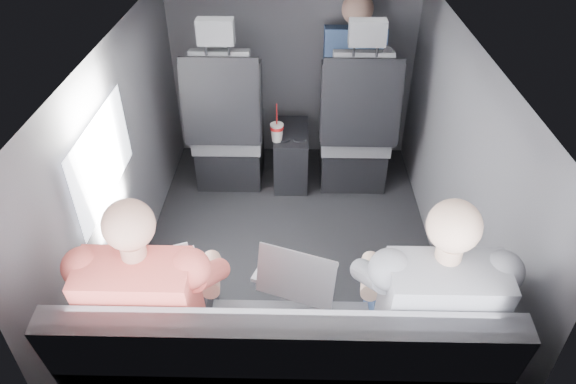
{
  "coord_description": "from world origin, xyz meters",
  "views": [
    {
      "loc": [
        0.05,
        -2.35,
        2.2
      ],
      "look_at": [
        -0.0,
        -0.05,
        0.53
      ],
      "focal_mm": 32.0,
      "sensor_mm": 36.0,
      "label": 1
    }
  ],
  "objects_px": {
    "front_seat_right": "(355,135)",
    "laptop_black": "(418,275)",
    "laptop_white": "(163,271)",
    "passenger_rear_right": "(423,309)",
    "center_console": "(291,155)",
    "passenger_front_right": "(353,72)",
    "passenger_rear_left": "(159,306)",
    "front_seat_left": "(228,133)",
    "rear_bench": "(284,376)",
    "soda_cup": "(277,132)",
    "laptop_silver": "(295,274)"
  },
  "relations": [
    {
      "from": "front_seat_right",
      "to": "laptop_black",
      "type": "relative_size",
      "value": 3.3
    },
    {
      "from": "laptop_white",
      "to": "passenger_rear_right",
      "type": "relative_size",
      "value": 0.3
    },
    {
      "from": "passenger_rear_right",
      "to": "center_console",
      "type": "bearing_deg",
      "value": 106.66
    },
    {
      "from": "passenger_rear_right",
      "to": "passenger_front_right",
      "type": "bearing_deg",
      "value": 93.38
    },
    {
      "from": "laptop_black",
      "to": "passenger_rear_left",
      "type": "relative_size",
      "value": 0.31
    },
    {
      "from": "front_seat_left",
      "to": "center_console",
      "type": "height_order",
      "value": "front_seat_left"
    },
    {
      "from": "passenger_rear_right",
      "to": "passenger_front_right",
      "type": "height_order",
      "value": "passenger_front_right"
    },
    {
      "from": "rear_bench",
      "to": "passenger_front_right",
      "type": "relative_size",
      "value": 1.82
    },
    {
      "from": "front_seat_right",
      "to": "center_console",
      "type": "bearing_deg",
      "value": 174.93
    },
    {
      "from": "passenger_rear_right",
      "to": "passenger_front_right",
      "type": "relative_size",
      "value": 1.4
    },
    {
      "from": "front_seat_left",
      "to": "laptop_white",
      "type": "xyz_separation_m",
      "value": [
        -0.08,
        -1.61,
        0.23
      ]
    },
    {
      "from": "front_seat_left",
      "to": "passenger_rear_left",
      "type": "distance_m",
      "value": 1.82
    },
    {
      "from": "soda_cup",
      "to": "laptop_silver",
      "type": "height_order",
      "value": "laptop_silver"
    },
    {
      "from": "soda_cup",
      "to": "passenger_rear_left",
      "type": "height_order",
      "value": "passenger_rear_left"
    },
    {
      "from": "front_seat_left",
      "to": "front_seat_right",
      "type": "xyz_separation_m",
      "value": [
        0.9,
        0.0,
        0.0
      ]
    },
    {
      "from": "laptop_white",
      "to": "passenger_rear_left",
      "type": "relative_size",
      "value": 0.31
    },
    {
      "from": "front_seat_left",
      "to": "rear_bench",
      "type": "distance_m",
      "value": 1.96
    },
    {
      "from": "laptop_white",
      "to": "center_console",
      "type": "bearing_deg",
      "value": 72.36
    },
    {
      "from": "front_seat_left",
      "to": "passenger_rear_left",
      "type": "height_order",
      "value": "front_seat_left"
    },
    {
      "from": "laptop_black",
      "to": "passenger_front_right",
      "type": "relative_size",
      "value": 0.44
    },
    {
      "from": "laptop_silver",
      "to": "laptop_black",
      "type": "xyz_separation_m",
      "value": [
        0.52,
        -0.0,
        0.0
      ]
    },
    {
      "from": "laptop_silver",
      "to": "laptop_black",
      "type": "relative_size",
      "value": 1.03
    },
    {
      "from": "front_seat_right",
      "to": "laptop_silver",
      "type": "xyz_separation_m",
      "value": [
        -0.41,
        -1.62,
        0.23
      ]
    },
    {
      "from": "center_console",
      "to": "laptop_white",
      "type": "relative_size",
      "value": 1.29
    },
    {
      "from": "center_console",
      "to": "passenger_rear_right",
      "type": "distance_m",
      "value": 1.98
    },
    {
      "from": "center_console",
      "to": "passenger_rear_left",
      "type": "bearing_deg",
      "value": -105.24
    },
    {
      "from": "rear_bench",
      "to": "passenger_rear_left",
      "type": "xyz_separation_m",
      "value": [
        -0.5,
        0.1,
        0.32
      ]
    },
    {
      "from": "soda_cup",
      "to": "laptop_white",
      "type": "distance_m",
      "value": 1.59
    },
    {
      "from": "laptop_silver",
      "to": "passenger_rear_left",
      "type": "xyz_separation_m",
      "value": [
        -0.55,
        -0.19,
        -0.01
      ]
    },
    {
      "from": "passenger_front_right",
      "to": "rear_bench",
      "type": "bearing_deg",
      "value": -101.28
    },
    {
      "from": "center_console",
      "to": "front_seat_right",
      "type": "bearing_deg",
      "value": -5.07
    },
    {
      "from": "laptop_black",
      "to": "front_seat_left",
      "type": "bearing_deg",
      "value": 122.1
    },
    {
      "from": "rear_bench",
      "to": "laptop_black",
      "type": "bearing_deg",
      "value": 26.35
    },
    {
      "from": "laptop_black",
      "to": "passenger_front_right",
      "type": "bearing_deg",
      "value": 94.15
    },
    {
      "from": "front_seat_right",
      "to": "passenger_rear_left",
      "type": "distance_m",
      "value": 2.06
    },
    {
      "from": "rear_bench",
      "to": "passenger_rear_left",
      "type": "distance_m",
      "value": 0.6
    },
    {
      "from": "front_seat_right",
      "to": "center_console",
      "type": "xyz_separation_m",
      "value": [
        -0.45,
        0.04,
        -0.2
      ]
    },
    {
      "from": "center_console",
      "to": "laptop_silver",
      "type": "distance_m",
      "value": 1.72
    },
    {
      "from": "rear_bench",
      "to": "laptop_black",
      "type": "height_order",
      "value": "rear_bench"
    },
    {
      "from": "soda_cup",
      "to": "passenger_front_right",
      "type": "relative_size",
      "value": 0.32
    },
    {
      "from": "front_seat_right",
      "to": "passenger_rear_right",
      "type": "bearing_deg",
      "value": -86.74
    },
    {
      "from": "rear_bench",
      "to": "laptop_white",
      "type": "height_order",
      "value": "rear_bench"
    },
    {
      "from": "laptop_white",
      "to": "passenger_rear_right",
      "type": "distance_m",
      "value": 1.1
    },
    {
      "from": "passenger_rear_left",
      "to": "passenger_rear_right",
      "type": "relative_size",
      "value": 0.99
    },
    {
      "from": "passenger_rear_right",
      "to": "soda_cup",
      "type": "bearing_deg",
      "value": 110.79
    },
    {
      "from": "rear_bench",
      "to": "laptop_silver",
      "type": "height_order",
      "value": "rear_bench"
    },
    {
      "from": "rear_bench",
      "to": "passenger_rear_right",
      "type": "xyz_separation_m",
      "value": [
        0.55,
        0.1,
        0.32
      ]
    },
    {
      "from": "rear_bench",
      "to": "center_console",
      "type": "bearing_deg",
      "value": 90.0
    },
    {
      "from": "center_console",
      "to": "soda_cup",
      "type": "height_order",
      "value": "soda_cup"
    },
    {
      "from": "soda_cup",
      "to": "laptop_black",
      "type": "distance_m",
      "value": 1.67
    }
  ]
}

